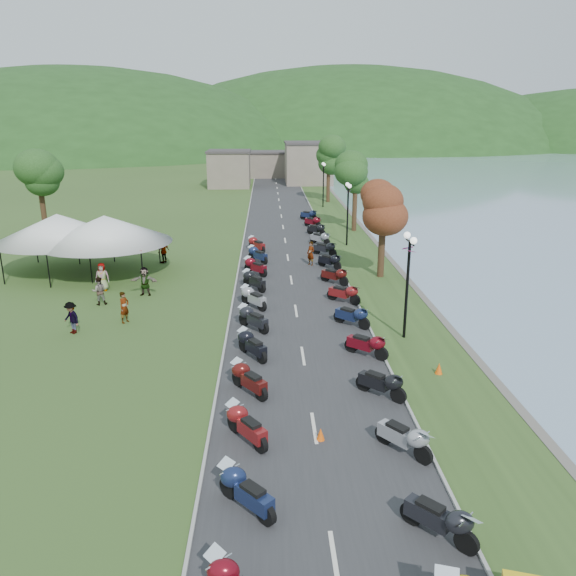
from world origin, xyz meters
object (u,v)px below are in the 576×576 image
object	(u,v)px
vendor_tent_main	(107,245)
pedestrian_b	(100,305)
pedestrian_a	(126,322)
pedestrian_c	(73,333)

from	to	relation	value
vendor_tent_main	pedestrian_b	world-z (taller)	vendor_tent_main
pedestrian_a	pedestrian_c	size ratio (longest dim) A/B	1.02
pedestrian_b	pedestrian_a	bearing A→B (deg)	109.07
pedestrian_a	pedestrian_b	distance (m)	3.61
vendor_tent_main	pedestrian_b	xyz separation A→B (m)	(1.14, -6.29, -2.00)
pedestrian_c	pedestrian_b	bearing A→B (deg)	126.85
pedestrian_a	pedestrian_b	size ratio (longest dim) A/B	1.03
vendor_tent_main	pedestrian_c	size ratio (longest dim) A/B	3.56
pedestrian_b	pedestrian_c	distance (m)	4.36
vendor_tent_main	pedestrian_a	xyz separation A→B (m)	(3.25, -9.22, -2.00)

